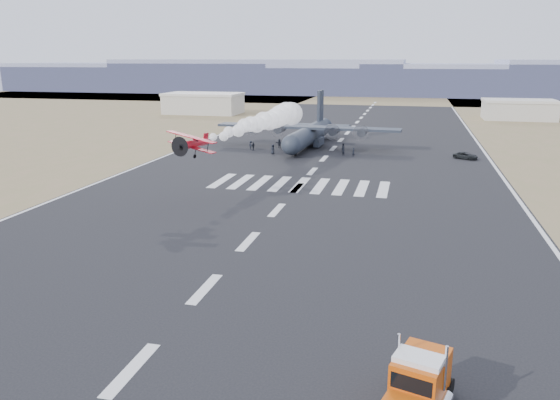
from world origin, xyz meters
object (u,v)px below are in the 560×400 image
at_px(support_vehicle, 466,156).
at_px(crew_d, 253,146).
at_px(crew_b, 344,148).
at_px(crew_f, 279,143).
at_px(hangar_left, 203,103).
at_px(crew_h, 296,146).
at_px(crew_c, 251,145).
at_px(hangar_right, 519,109).
at_px(semi_truck, 417,386).
at_px(crew_e, 273,149).
at_px(crew_g, 353,152).
at_px(crew_a, 343,152).
at_px(transport_aircraft, 309,133).
at_px(aerobatic_biplane, 193,143).

height_order(support_vehicle, crew_d, crew_d).
height_order(crew_b, crew_f, crew_f).
distance_m(hangar_left, crew_h, 79.55).
distance_m(hangar_left, crew_c, 75.44).
height_order(hangar_right, crew_b, hangar_right).
bearing_deg(semi_truck, support_vehicle, 100.06).
bearing_deg(crew_c, support_vehicle, -140.51).
height_order(crew_d, crew_e, crew_e).
relative_size(crew_e, crew_g, 1.09).
bearing_deg(hangar_left, crew_a, -51.48).
bearing_deg(hangar_left, support_vehicle, -41.11).
bearing_deg(hangar_right, crew_b, -121.90).
xyz_separation_m(transport_aircraft, crew_a, (8.35, -9.33, -2.03)).
xyz_separation_m(aerobatic_biplane, transport_aircraft, (5.45, 48.86, -4.93)).
xyz_separation_m(support_vehicle, crew_c, (-41.27, 1.13, 0.24)).
bearing_deg(crew_f, crew_a, 1.39).
bearing_deg(crew_a, crew_b, 115.03).
height_order(crew_f, crew_h, crew_f).
height_order(hangar_right, crew_a, hangar_right).
relative_size(semi_truck, crew_h, 4.47).
height_order(hangar_left, crew_b, hangar_left).
height_order(hangar_right, crew_g, hangar_right).
xyz_separation_m(semi_truck, crew_d, (-31.61, 77.96, -0.85)).
relative_size(crew_a, crew_g, 0.92).
xyz_separation_m(hangar_left, crew_h, (45.17, -65.43, -2.54)).
relative_size(aerobatic_biplane, crew_c, 3.97).
bearing_deg(crew_a, support_vehicle, 22.65).
xyz_separation_m(crew_c, crew_f, (5.15, 3.23, 0.06)).
distance_m(transport_aircraft, crew_d, 12.58).
height_order(hangar_right, semi_truck, hangar_right).
height_order(hangar_right, transport_aircraft, transport_aircraft).
bearing_deg(crew_c, hangar_right, -89.98).
bearing_deg(semi_truck, crew_f, 124.86).
xyz_separation_m(aerobatic_biplane, support_vehicle, (35.95, 41.35, -7.14)).
bearing_deg(semi_truck, crew_c, 128.82).
bearing_deg(crew_d, crew_e, 77.38).
distance_m(hangar_right, crew_a, 85.76).
bearing_deg(crew_g, transport_aircraft, -100.81).
bearing_deg(crew_f, semi_truck, -46.38).
distance_m(crew_b, crew_g, 5.87).
relative_size(hangar_right, transport_aircraft, 0.54).
bearing_deg(crew_b, crew_h, 132.72).
distance_m(semi_truck, crew_e, 79.44).
height_order(hangar_left, aerobatic_biplane, aerobatic_biplane).
height_order(crew_c, crew_f, crew_f).
bearing_deg(support_vehicle, hangar_left, 77.21).
relative_size(crew_a, crew_c, 0.93).
xyz_separation_m(crew_a, crew_e, (-13.43, -1.35, 0.14)).
distance_m(aerobatic_biplane, crew_a, 42.44).
distance_m(semi_truck, support_vehicle, 78.45).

